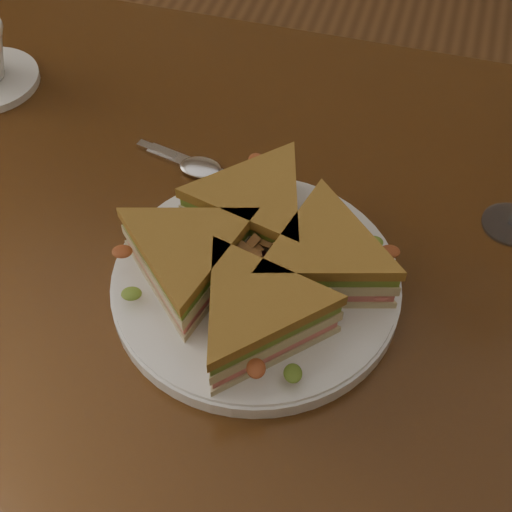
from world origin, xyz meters
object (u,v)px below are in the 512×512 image
at_px(plate, 256,283).
at_px(knife, 214,173).
at_px(table, 219,301).
at_px(sandwich_wedges, 256,259).
at_px(spoon, 220,174).

distance_m(plate, knife, 0.17).
relative_size(table, sandwich_wedges, 3.87).
bearing_deg(sandwich_wedges, plate, 0.00).
bearing_deg(knife, spoon, 4.31).
bearing_deg(table, knife, 109.11).
distance_m(spoon, knife, 0.01).
height_order(plate, knife, plate).
xyz_separation_m(table, sandwich_wedges, (0.06, -0.04, 0.14)).
bearing_deg(plate, knife, 122.62).
distance_m(table, knife, 0.14).
relative_size(table, knife, 5.64).
relative_size(table, spoon, 6.53).
bearing_deg(sandwich_wedges, knife, 122.62).
distance_m(plate, spoon, 0.16).
height_order(spoon, knife, spoon).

